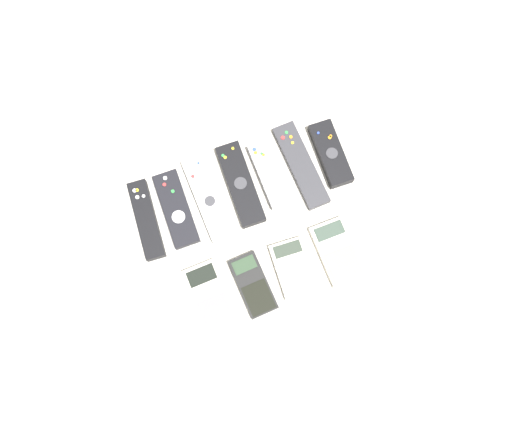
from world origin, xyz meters
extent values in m
plane|color=beige|center=(0.00, 0.00, 0.00)|extent=(3.00, 3.00, 0.00)
cube|color=black|center=(-0.22, 0.12, 0.01)|extent=(0.05, 0.18, 0.02)
cylinder|color=silver|center=(-0.22, 0.19, 0.02)|extent=(0.01, 0.01, 0.00)
cylinder|color=yellow|center=(-0.22, 0.19, 0.02)|extent=(0.01, 0.01, 0.00)
cylinder|color=silver|center=(-0.21, 0.17, 0.02)|extent=(0.01, 0.01, 0.00)
cylinder|color=silver|center=(-0.22, 0.17, 0.02)|extent=(0.01, 0.01, 0.00)
cube|color=black|center=(-0.15, 0.12, 0.01)|extent=(0.06, 0.17, 0.02)
cylinder|color=silver|center=(-0.15, 0.10, 0.02)|extent=(0.03, 0.03, 0.00)
cylinder|color=red|center=(-0.16, 0.18, 0.02)|extent=(0.01, 0.01, 0.00)
cylinder|color=green|center=(-0.14, 0.16, 0.02)|extent=(0.01, 0.01, 0.00)
cylinder|color=silver|center=(-0.15, 0.19, 0.02)|extent=(0.01, 0.01, 0.00)
cube|color=white|center=(-0.08, 0.12, 0.01)|extent=(0.06, 0.20, 0.02)
cylinder|color=#38383D|center=(-0.08, 0.11, 0.02)|extent=(0.02, 0.02, 0.00)
cylinder|color=silver|center=(-0.08, 0.20, 0.02)|extent=(0.01, 0.01, 0.00)
cylinder|color=blue|center=(-0.07, 0.20, 0.02)|extent=(0.01, 0.01, 0.00)
cylinder|color=red|center=(-0.09, 0.17, 0.02)|extent=(0.01, 0.01, 0.00)
cube|color=black|center=(0.00, 0.12, 0.01)|extent=(0.06, 0.19, 0.02)
cylinder|color=#38383D|center=(0.00, 0.12, 0.02)|extent=(0.03, 0.03, 0.00)
cylinder|color=yellow|center=(-0.01, 0.19, 0.02)|extent=(0.01, 0.01, 0.00)
cylinder|color=green|center=(-0.01, 0.20, 0.02)|extent=(0.01, 0.01, 0.00)
cylinder|color=yellow|center=(0.01, 0.20, 0.02)|extent=(0.01, 0.01, 0.00)
cube|color=#B7B7BC|center=(0.07, 0.12, 0.01)|extent=(0.05, 0.15, 0.02)
cylinder|color=#99999E|center=(0.07, 0.11, 0.02)|extent=(0.03, 0.03, 0.00)
cylinder|color=blue|center=(0.06, 0.18, 0.02)|extent=(0.01, 0.01, 0.00)
cylinder|color=green|center=(0.07, 0.17, 0.02)|extent=(0.01, 0.01, 0.00)
cylinder|color=orange|center=(0.07, 0.16, 0.02)|extent=(0.01, 0.01, 0.00)
cylinder|color=orange|center=(0.06, 0.18, 0.02)|extent=(0.01, 0.01, 0.00)
cube|color=#333338|center=(0.14, 0.12, 0.01)|extent=(0.06, 0.21, 0.02)
cylinder|color=orange|center=(0.14, 0.18, 0.02)|extent=(0.01, 0.01, 0.00)
cylinder|color=green|center=(0.14, 0.20, 0.02)|extent=(0.01, 0.01, 0.00)
cylinder|color=yellow|center=(0.14, 0.17, 0.02)|extent=(0.01, 0.01, 0.00)
cylinder|color=red|center=(0.13, 0.19, 0.02)|extent=(0.01, 0.01, 0.00)
cube|color=black|center=(0.21, 0.12, 0.01)|extent=(0.06, 0.15, 0.02)
cylinder|color=#38383D|center=(0.21, 0.11, 0.03)|extent=(0.03, 0.03, 0.00)
cylinder|color=blue|center=(0.20, 0.17, 0.03)|extent=(0.01, 0.01, 0.00)
cylinder|color=orange|center=(0.22, 0.15, 0.03)|extent=(0.01, 0.01, 0.00)
cylinder|color=orange|center=(0.23, 0.15, 0.03)|extent=(0.01, 0.01, 0.00)
cube|color=beige|center=(-0.15, -0.09, 0.01)|extent=(0.08, 0.16, 0.01)
cube|color=black|center=(-0.15, -0.04, 0.01)|extent=(0.06, 0.04, 0.00)
cube|color=gray|center=(-0.14, -0.13, 0.01)|extent=(0.07, 0.08, 0.00)
cube|color=black|center=(-0.05, -0.10, 0.01)|extent=(0.07, 0.14, 0.02)
cube|color=#2D422D|center=(-0.05, -0.05, 0.02)|extent=(0.05, 0.03, 0.00)
cube|color=black|center=(-0.05, -0.13, 0.02)|extent=(0.06, 0.07, 0.00)
cube|color=beige|center=(0.04, -0.09, 0.01)|extent=(0.08, 0.12, 0.02)
cube|color=#333D33|center=(0.04, -0.05, 0.02)|extent=(0.06, 0.03, 0.00)
cube|color=gray|center=(0.04, -0.12, 0.02)|extent=(0.07, 0.06, 0.00)
cube|color=beige|center=(0.14, -0.09, 0.01)|extent=(0.08, 0.14, 0.02)
cube|color=#38473D|center=(0.14, -0.05, 0.02)|extent=(0.06, 0.03, 0.00)
cube|color=gray|center=(0.14, -0.12, 0.02)|extent=(0.07, 0.07, 0.00)
camera|label=1|loc=(-0.09, -0.20, 1.07)|focal=35.00mm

